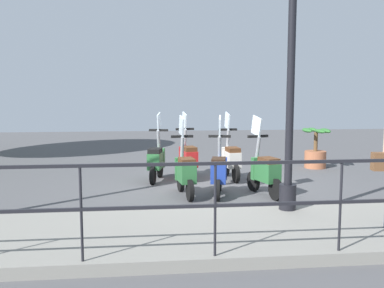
{
  "coord_description": "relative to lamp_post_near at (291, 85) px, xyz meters",
  "views": [
    {
      "loc": [
        -8.77,
        1.49,
        1.96
      ],
      "look_at": [
        0.2,
        0.5,
        0.9
      ],
      "focal_mm": 40.0,
      "sensor_mm": 36.0,
      "label": 1
    }
  ],
  "objects": [
    {
      "name": "scooter_far_2",
      "position": [
        3.18,
        1.97,
        -1.61
      ],
      "size": [
        1.22,
        0.5,
        1.54
      ],
      "rotation": [
        0.0,
        0.0,
        -0.22
      ],
      "color": "black",
      "rests_on": "ground_plane"
    },
    {
      "name": "lamp_post_near",
      "position": [
        0.0,
        0.0,
        0.0
      ],
      "size": [
        0.26,
        0.9,
        4.39
      ],
      "color": "black",
      "rests_on": "promenade_walkway"
    },
    {
      "name": "scooter_near_2",
      "position": [
        1.67,
        1.46,
        -1.61
      ],
      "size": [
        1.23,
        0.44,
        1.54
      ],
      "rotation": [
        0.0,
        0.0,
        0.12
      ],
      "color": "black",
      "rests_on": "ground_plane"
    },
    {
      "name": "ground_plane",
      "position": [
        2.4,
        0.73,
        -2.1
      ],
      "size": [
        28.0,
        28.0,
        0.0
      ],
      "primitive_type": "plane",
      "color": "#4C4C4F"
    },
    {
      "name": "fence_railing",
      "position": [
        -1.8,
        0.73,
        -1.2
      ],
      "size": [
        0.04,
        16.03,
        1.07
      ],
      "color": "black",
      "rests_on": "promenade_walkway"
    },
    {
      "name": "scooter_near_1",
      "position": [
        1.62,
        0.81,
        -1.61
      ],
      "size": [
        1.22,
        0.5,
        1.54
      ],
      "rotation": [
        0.0,
        0.0,
        -0.21
      ],
      "color": "black",
      "rests_on": "ground_plane"
    },
    {
      "name": "promenade_walkway",
      "position": [
        -0.75,
        0.73,
        -2.02
      ],
      "size": [
        2.2,
        20.0,
        0.15
      ],
      "color": "gray",
      "rests_on": "ground_plane"
    },
    {
      "name": "scooter_far_0",
      "position": [
        3.18,
        0.26,
        -1.61
      ],
      "size": [
        1.23,
        0.44,
        1.54
      ],
      "rotation": [
        0.0,
        0.0,
        0.09
      ],
      "color": "black",
      "rests_on": "ground_plane"
    },
    {
      "name": "scooter_far_1",
      "position": [
        3.42,
        1.23,
        -1.61
      ],
      "size": [
        1.23,
        0.47,
        1.54
      ],
      "rotation": [
        0.0,
        0.0,
        0.17
      ],
      "color": "black",
      "rests_on": "ground_plane"
    },
    {
      "name": "scooter_near_0",
      "position": [
        1.54,
        -0.07,
        -1.61
      ],
      "size": [
        1.21,
        0.53,
        1.54
      ],
      "rotation": [
        0.0,
        0.0,
        0.26
      ],
      "color": "black",
      "rests_on": "ground_plane"
    },
    {
      "name": "potted_palm",
      "position": [
        4.45,
        -2.28,
        -1.65
      ],
      "size": [
        1.06,
        0.66,
        1.05
      ],
      "color": "#9E5B3D",
      "rests_on": "ground_plane"
    }
  ]
}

